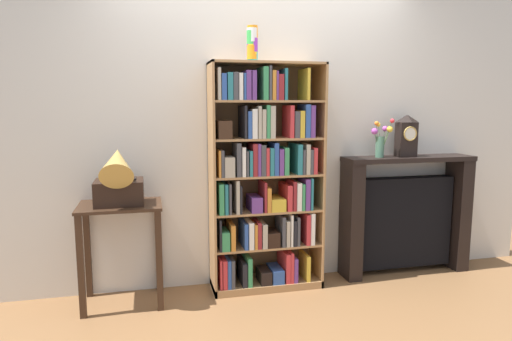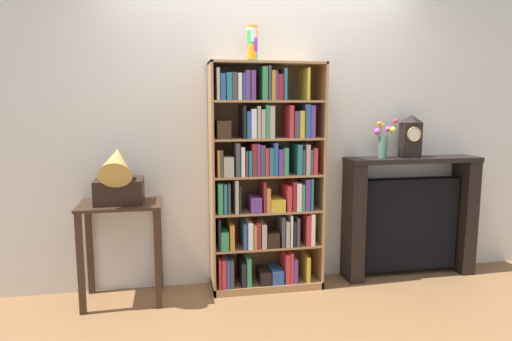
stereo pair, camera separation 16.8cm
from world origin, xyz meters
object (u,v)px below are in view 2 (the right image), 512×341
Objects in this scene: bookshelf at (265,183)px; gramophone at (118,178)px; side_table_left at (121,229)px; flower_vase at (384,140)px; fireplace_mantel at (409,217)px; cup_stack at (252,44)px; mantel_clock at (410,136)px.

gramophone is at bearing -174.84° from bookshelf.
bookshelf is 1.16m from side_table_left.
flower_vase reaches higher than gramophone.
side_table_left is 2.41m from fireplace_mantel.
bookshelf is 1.35m from fireplace_mantel.
gramophone is 2.15m from flower_vase.
flower_vase reaches higher than side_table_left.
side_table_left is at bearing -177.47° from bookshelf.
cup_stack is 0.74× the size of mantel_clock.
side_table_left is 2.23m from flower_vase.
fireplace_mantel is at bearing 6.05° from flower_vase.
flower_vase is (1.12, 0.03, -0.75)m from cup_stack.
bookshelf is 1.56× the size of fireplace_mantel.
side_table_left is at bearing -177.55° from cup_stack.
fireplace_mantel is at bearing 2.43° from bookshelf.
mantel_clock is at bearing 0.80° from flower_vase.
mantel_clock is (1.26, 0.03, 0.36)m from bookshelf.
side_table_left is (-1.11, -0.05, -0.31)m from bookshelf.
cup_stack is 0.35× the size of side_table_left.
gramophone is 1.51× the size of flower_vase.
cup_stack is 0.54× the size of gramophone.
fireplace_mantel is 3.54× the size of flower_vase.
cup_stack is 2.01m from fireplace_mantel.
cup_stack is 1.41m from gramophone.
mantel_clock is (2.38, 0.13, 0.26)m from gramophone.
cup_stack reaches higher than flower_vase.
fireplace_mantel is 0.74m from flower_vase.
fireplace_mantel is (2.41, 0.10, -0.05)m from side_table_left.
fireplace_mantel is at bearing 3.69° from gramophone.
fireplace_mantel is at bearing 2.49° from cup_stack.
mantel_clock is (1.37, 0.03, -0.72)m from cup_stack.
mantel_clock reaches higher than side_table_left.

